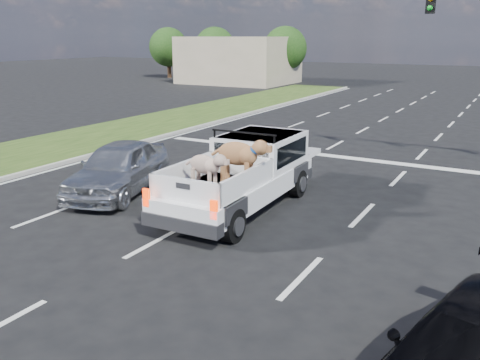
# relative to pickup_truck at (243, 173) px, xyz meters

# --- Properties ---
(ground) EXTENTS (160.00, 160.00, 0.00)m
(ground) POSITION_rel_pickup_truck_xyz_m (1.17, -2.99, -0.97)
(ground) COLOR black
(ground) RESTS_ON ground
(road_markings) EXTENTS (17.75, 60.00, 0.01)m
(road_markings) POSITION_rel_pickup_truck_xyz_m (1.17, 3.57, -0.97)
(road_markings) COLOR silver
(road_markings) RESTS_ON ground
(grass_median_left) EXTENTS (5.00, 60.00, 0.10)m
(grass_median_left) POSITION_rel_pickup_truck_xyz_m (-10.33, 3.01, -0.92)
(grass_median_left) COLOR #233D12
(grass_median_left) RESTS_ON ground
(curb_left) EXTENTS (0.15, 60.00, 0.14)m
(curb_left) POSITION_rel_pickup_truck_xyz_m (-7.88, 3.01, -0.90)
(curb_left) COLOR #A29F95
(curb_left) RESTS_ON ground
(building_left) EXTENTS (10.00, 8.00, 4.40)m
(building_left) POSITION_rel_pickup_truck_xyz_m (-18.83, 33.01, 1.23)
(building_left) COLOR tan
(building_left) RESTS_ON ground
(tree_far_a) EXTENTS (4.20, 4.20, 5.40)m
(tree_far_a) POSITION_rel_pickup_truck_xyz_m (-28.83, 35.01, 2.31)
(tree_far_a) COLOR #332114
(tree_far_a) RESTS_ON ground
(tree_far_b) EXTENTS (4.20, 4.20, 5.40)m
(tree_far_b) POSITION_rel_pickup_truck_xyz_m (-22.83, 35.01, 2.31)
(tree_far_b) COLOR #332114
(tree_far_b) RESTS_ON ground
(tree_far_c) EXTENTS (4.20, 4.20, 5.40)m
(tree_far_c) POSITION_rel_pickup_truck_xyz_m (-14.83, 35.01, 2.31)
(tree_far_c) COLOR #332114
(tree_far_c) RESTS_ON ground
(pickup_truck) EXTENTS (2.22, 5.50, 2.05)m
(pickup_truck) POSITION_rel_pickup_truck_xyz_m (0.00, 0.00, 0.00)
(pickup_truck) COLOR black
(pickup_truck) RESTS_ON ground
(silver_sedan) EXTENTS (2.94, 4.70, 1.49)m
(silver_sedan) POSITION_rel_pickup_truck_xyz_m (-3.83, -0.52, -0.23)
(silver_sedan) COLOR silver
(silver_sedan) RESTS_ON ground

